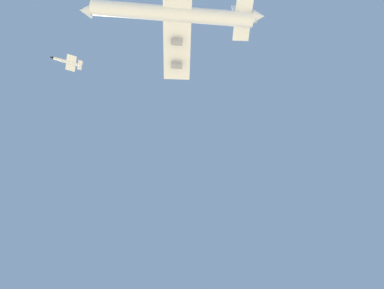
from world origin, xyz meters
name	(u,v)px	position (x,y,z in m)	size (l,w,h in m)	color
carrier_jet	(176,14)	(14.98, 36.94, 160.39)	(78.19, 60.86, 19.01)	white
chase_jet_lead	(243,20)	(-18.01, 31.63, 184.72)	(15.30, 8.87, 4.00)	#999EA3
chase_jet_trailing	(68,62)	(62.73, 7.34, 164.54)	(15.32, 8.63, 4.00)	silver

